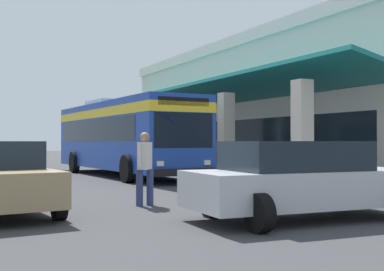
# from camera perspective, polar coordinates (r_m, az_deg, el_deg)

# --- Properties ---
(ground) EXTENTS (120.00, 120.00, 0.00)m
(ground) POSITION_cam_1_polar(r_m,az_deg,el_deg) (28.74, 5.11, -3.64)
(ground) COLOR #38383A
(curb_strip) EXTENTS (30.33, 0.50, 0.12)m
(curb_strip) POSITION_cam_1_polar(r_m,az_deg,el_deg) (25.69, -3.66, -3.85)
(curb_strip) COLOR #9E998E
(curb_strip) RESTS_ON ground
(plaza_building) EXTENTS (25.58, 15.04, 7.07)m
(plaza_building) POSITION_cam_1_polar(r_m,az_deg,el_deg) (30.78, 13.10, 3.16)
(plaza_building) COLOR beige
(plaza_building) RESTS_ON ground
(transit_bus) EXTENTS (11.31, 3.14, 3.34)m
(transit_bus) POSITION_cam_1_polar(r_m,az_deg,el_deg) (21.93, -7.79, 0.30)
(transit_bus) COLOR #193D9E
(transit_bus) RESTS_ON ground
(parked_sedan_silver) EXTENTS (2.63, 4.50, 1.47)m
(parked_sedan_silver) POSITION_cam_1_polar(r_m,az_deg,el_deg) (9.66, 12.28, -4.90)
(parked_sedan_silver) COLOR #B2B5BA
(parked_sedan_silver) RESTS_ON ground
(pedestrian) EXTENTS (0.52, 0.52, 1.68)m
(pedestrian) POSITION_cam_1_polar(r_m,az_deg,el_deg) (11.54, -5.37, -3.28)
(pedestrian) COLOR navy
(pedestrian) RESTS_ON ground
(potted_palm) EXTENTS (1.80, 1.75, 3.02)m
(potted_palm) POSITION_cam_1_polar(r_m,az_deg,el_deg) (30.67, -4.93, -2.00)
(potted_palm) COLOR gray
(potted_palm) RESTS_ON ground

